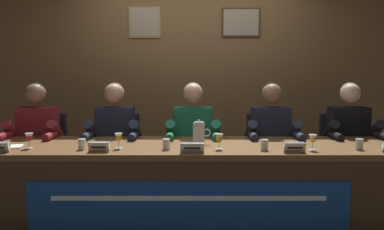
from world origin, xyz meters
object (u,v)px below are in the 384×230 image
at_px(nameplate_center, 191,148).
at_px(document_stack_far_left, 7,147).
at_px(nameplate_right, 293,147).
at_px(water_cup_right, 263,145).
at_px(conference_table, 192,173).
at_px(chair_left, 117,161).
at_px(panelist_far_left, 34,137).
at_px(water_cup_far_right, 358,145).
at_px(juice_glass_center, 218,139).
at_px(panelist_center, 192,137).
at_px(water_pitcher_central, 198,133).
at_px(nameplate_left, 98,147).
at_px(chair_right, 266,161).
at_px(juice_glass_far_left, 28,138).
at_px(panelist_far_right, 350,137).
at_px(chair_center, 192,161).
at_px(water_cup_center, 165,145).
at_px(water_cup_left, 81,145).
at_px(panelist_right, 271,137).
at_px(panelist_left, 113,137).
at_px(chair_far_left, 43,161).
at_px(juice_glass_right, 311,139).
at_px(chair_far_right, 340,161).
at_px(juice_glass_left, 117,138).

bearing_deg(nameplate_center, document_stack_far_left, 172.15).
distance_m(nameplate_right, water_cup_right, 0.23).
distance_m(conference_table, chair_left, 1.06).
bearing_deg(water_cup_right, panelist_far_left, 162.01).
height_order(water_cup_far_right, document_stack_far_left, water_cup_far_right).
bearing_deg(juice_glass_center, conference_table, 156.05).
bearing_deg(panelist_center, water_cup_far_right, -26.04).
relative_size(water_cup_far_right, water_pitcher_central, 0.40).
xyz_separation_m(nameplate_left, chair_right, (1.48, 0.93, -0.33)).
bearing_deg(juice_glass_far_left, panelist_far_right, 11.91).
xyz_separation_m(chair_left, water_pitcher_central, (0.81, -0.62, 0.38)).
distance_m(panelist_far_left, chair_center, 1.55).
bearing_deg(water_cup_center, panelist_far_right, 20.36).
relative_size(nameplate_left, water_cup_left, 1.85).
distance_m(nameplate_left, document_stack_far_left, 0.79).
bearing_deg(chair_left, panelist_right, -7.54).
height_order(panelist_left, panelist_far_right, same).
relative_size(juice_glass_far_left, juice_glass_center, 1.00).
bearing_deg(chair_far_left, panelist_right, -5.04).
relative_size(juice_glass_center, water_cup_far_right, 1.46).
bearing_deg(panelist_far_left, juice_glass_right, -15.28).
bearing_deg(water_cup_left, water_pitcher_central, 13.27).
height_order(juice_glass_far_left, water_cup_far_right, juice_glass_far_left).
relative_size(panelist_center, chair_far_right, 1.36).
relative_size(panelist_left, juice_glass_right, 10.06).
relative_size(nameplate_left, water_cup_center, 1.85).
distance_m(panelist_center, nameplate_center, 0.77).
relative_size(chair_left, water_pitcher_central, 4.38).
distance_m(chair_left, nameplate_center, 1.27).
bearing_deg(nameplate_right, water_pitcher_central, 155.26).
distance_m(juice_glass_far_left, juice_glass_right, 2.25).
bearing_deg(panelist_center, nameplate_left, -134.59).
height_order(panelist_right, chair_far_right, panelist_right).
bearing_deg(panelist_far_right, juice_glass_right, -130.94).
bearing_deg(juice_glass_center, water_cup_center, -178.58).
distance_m(panelist_right, water_pitcher_central, 0.83).
distance_m(panelist_right, water_cup_far_right, 0.85).
height_order(nameplate_right, water_cup_far_right, water_cup_far_right).
relative_size(chair_center, water_pitcher_central, 4.38).
height_order(water_cup_left, panelist_right, panelist_right).
bearing_deg(panelist_left, water_cup_right, -27.09).
xyz_separation_m(chair_left, panelist_center, (0.76, -0.20, 0.28)).
xyz_separation_m(juice_glass_left, water_cup_far_right, (1.91, -0.04, -0.05)).
xyz_separation_m(nameplate_left, panelist_far_right, (2.24, 0.73, -0.05)).
bearing_deg(water_cup_left, juice_glass_right, -0.87).
distance_m(panelist_right, water_cup_right, 0.70).
height_order(panelist_right, document_stack_far_left, panelist_right).
distance_m(chair_left, water_cup_right, 1.61).
xyz_separation_m(chair_left, chair_far_right, (2.27, 0.00, 0.00)).
relative_size(nameplate_left, chair_far_right, 0.17).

